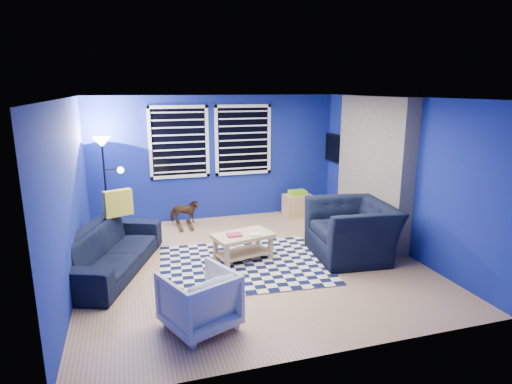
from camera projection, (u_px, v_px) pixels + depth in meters
floor at (251, 262)px, 6.65m from camera, size 5.00×5.00×0.00m
ceiling at (251, 98)px, 6.05m from camera, size 5.00×5.00×0.00m
wall_back at (217, 158)px, 8.67m from camera, size 5.00×0.00×5.00m
wall_left at (69, 196)px, 5.65m from camera, size 0.00×5.00×5.00m
wall_right at (396, 174)px, 7.05m from camera, size 0.00×5.00×5.00m
fireplace at (372, 172)px, 7.49m from camera, size 0.65×2.00×2.50m
window_left at (179, 142)px, 8.34m from camera, size 1.17×0.06×1.42m
window_right at (243, 140)px, 8.71m from camera, size 1.17×0.06×1.42m
tv at (337, 149)px, 8.86m from camera, size 0.07×1.00×0.58m
rug at (244, 264)px, 6.54m from camera, size 2.65×2.19×0.02m
sofa at (110, 250)px, 6.25m from camera, size 2.42×1.64×0.66m
armchair_big at (352, 230)px, 6.79m from camera, size 1.44×1.28×0.87m
armchair_bent at (199, 300)px, 4.76m from camera, size 0.96×0.97×0.68m
rocking_horse at (184, 212)px, 8.24m from camera, size 0.37×0.60×0.47m
coffee_table at (243, 241)px, 6.65m from camera, size 1.00×0.72×0.45m
cabinet at (297, 205)px, 8.97m from camera, size 0.58×0.41×0.56m
floor_lamp at (104, 156)px, 7.57m from camera, size 0.49×0.30×1.79m
throw_pillow at (118, 203)px, 6.75m from camera, size 0.45×0.29×0.42m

